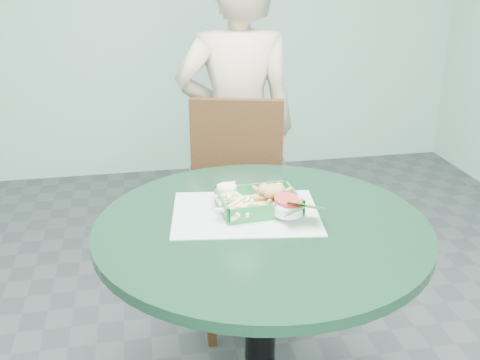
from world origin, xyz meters
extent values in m
cylinder|color=black|center=(0.00, 0.00, 0.38)|extent=(0.10, 0.10, 0.70)
cylinder|color=black|center=(0.00, 0.00, 0.73)|extent=(0.95, 0.95, 0.03)
cube|color=#322215|center=(0.08, 0.63, 0.45)|extent=(0.39, 0.39, 0.04)
cube|color=#322215|center=(0.08, 0.81, 0.70)|extent=(0.39, 0.04, 0.46)
cube|color=#322215|center=(-0.09, 0.47, 0.21)|extent=(0.04, 0.04, 0.43)
cube|color=#322215|center=(0.24, 0.47, 0.21)|extent=(0.04, 0.04, 0.43)
cube|color=#322215|center=(-0.09, 0.80, 0.21)|extent=(0.04, 0.04, 0.43)
cube|color=#322215|center=(0.24, 0.80, 0.21)|extent=(0.04, 0.04, 0.43)
imported|color=tan|center=(0.11, 0.98, 0.73)|extent=(0.55, 0.38, 1.47)
cube|color=#A4B6B0|center=(-0.03, 0.07, 0.75)|extent=(0.47, 0.38, 0.00)
cube|color=#1B6C2F|center=(0.01, 0.09, 0.76)|extent=(0.23, 0.17, 0.01)
cube|color=white|center=(0.01, 0.09, 0.76)|extent=(0.22, 0.16, 0.00)
cube|color=#1B6C2F|center=(0.01, 0.17, 0.78)|extent=(0.23, 0.01, 0.04)
cube|color=#1B6C2F|center=(0.01, 0.01, 0.78)|extent=(0.23, 0.01, 0.04)
cube|color=#1B6C2F|center=(0.12, 0.09, 0.78)|extent=(0.01, 0.17, 0.04)
cube|color=#1B6C2F|center=(-0.10, 0.09, 0.78)|extent=(0.01, 0.17, 0.04)
cylinder|color=tan|center=(0.05, 0.08, 0.78)|extent=(0.12, 0.12, 0.02)
cylinder|color=silver|center=(-0.07, 0.14, 0.80)|extent=(0.06, 0.06, 0.03)
cylinder|color=silver|center=(-0.07, 0.14, 0.82)|extent=(0.05, 0.05, 0.00)
cylinder|color=silver|center=(0.07, 0.01, 0.78)|extent=(0.09, 0.09, 0.03)
torus|color=white|center=(0.07, 0.01, 0.80)|extent=(0.08, 0.08, 0.01)
cylinder|color=red|center=(0.07, 0.01, 0.81)|extent=(0.07, 0.07, 0.01)
camera|label=1|loc=(-0.33, -1.39, 1.48)|focal=42.00mm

